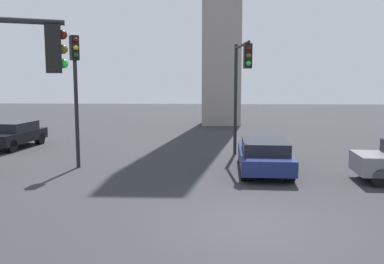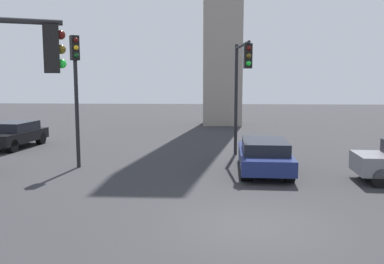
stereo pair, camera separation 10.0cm
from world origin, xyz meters
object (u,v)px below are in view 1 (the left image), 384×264
traffic_light_0 (75,77)px  car_4 (264,155)px  car_1 (14,134)px  traffic_light_1 (241,75)px

traffic_light_0 → car_4: (7.73, -0.44, -3.10)m
car_1 → car_4: 13.85m
traffic_light_0 → car_1: size_ratio=1.29×
traffic_light_0 → car_1: traffic_light_0 is taller
traffic_light_1 → car_4: traffic_light_1 is taller
car_1 → car_4: (12.83, -5.23, -0.04)m
traffic_light_1 → car_1: 12.75m
traffic_light_1 → car_1: size_ratio=1.26×
car_4 → traffic_light_0: bearing=88.8°
car_4 → car_1: bearing=69.9°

